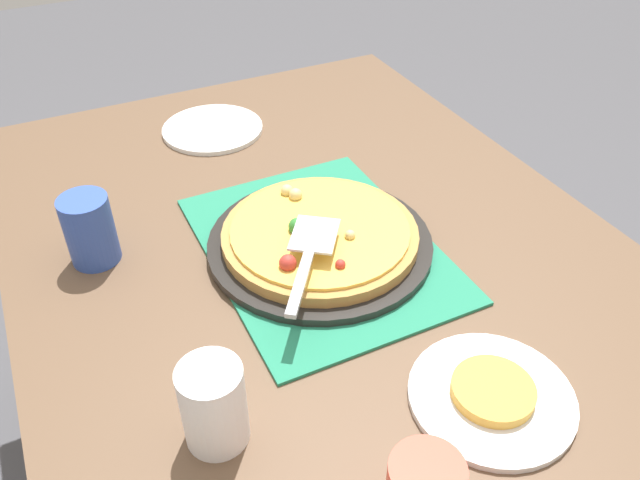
{
  "coord_description": "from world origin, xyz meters",
  "views": [
    {
      "loc": [
        -0.76,
        0.37,
        1.44
      ],
      "look_at": [
        0.0,
        0.0,
        0.77
      ],
      "focal_mm": 36.1,
      "sensor_mm": 36.0,
      "label": 1
    }
  ],
  "objects_px": {
    "plate_far_right": "(491,397)",
    "plate_side": "(213,129)",
    "served_slice_right": "(493,391)",
    "pizza": "(319,234)",
    "pizza_pan": "(320,243)",
    "cup_far": "(90,230)",
    "pizza_server": "(309,253)",
    "cup_near": "(214,405)"
  },
  "relations": [
    {
      "from": "plate_far_right",
      "to": "plate_side",
      "type": "xyz_separation_m",
      "value": [
        0.86,
        0.1,
        0.0
      ]
    },
    {
      "from": "served_slice_right",
      "to": "pizza",
      "type": "bearing_deg",
      "value": 9.86
    },
    {
      "from": "pizza",
      "to": "plate_far_right",
      "type": "relative_size",
      "value": 1.5
    },
    {
      "from": "pizza_pan",
      "to": "served_slice_right",
      "type": "xyz_separation_m",
      "value": [
        -0.38,
        -0.07,
        0.01
      ]
    },
    {
      "from": "served_slice_right",
      "to": "cup_far",
      "type": "xyz_separation_m",
      "value": [
        0.52,
        0.41,
        0.04
      ]
    },
    {
      "from": "served_slice_right",
      "to": "pizza_server",
      "type": "height_order",
      "value": "pizza_server"
    },
    {
      "from": "pizza",
      "to": "plate_side",
      "type": "xyz_separation_m",
      "value": [
        0.48,
        0.03,
        -0.03
      ]
    },
    {
      "from": "plate_far_right",
      "to": "served_slice_right",
      "type": "relative_size",
      "value": 2.0
    },
    {
      "from": "plate_side",
      "to": "pizza_pan",
      "type": "bearing_deg",
      "value": -176.24
    },
    {
      "from": "plate_side",
      "to": "pizza_server",
      "type": "relative_size",
      "value": 1.04
    },
    {
      "from": "cup_near",
      "to": "pizza_server",
      "type": "xyz_separation_m",
      "value": [
        0.2,
        -0.22,
        0.01
      ]
    },
    {
      "from": "plate_side",
      "to": "cup_near",
      "type": "height_order",
      "value": "cup_near"
    },
    {
      "from": "pizza_pan",
      "to": "plate_side",
      "type": "distance_m",
      "value": 0.48
    },
    {
      "from": "plate_side",
      "to": "pizza_server",
      "type": "bearing_deg",
      "value": 177.33
    },
    {
      "from": "cup_far",
      "to": "served_slice_right",
      "type": "bearing_deg",
      "value": -141.85
    },
    {
      "from": "pizza_pan",
      "to": "pizza",
      "type": "xyz_separation_m",
      "value": [
        0.0,
        0.0,
        0.02
      ]
    },
    {
      "from": "pizza_server",
      "to": "plate_far_right",
      "type": "bearing_deg",
      "value": -157.93
    },
    {
      "from": "pizza_pan",
      "to": "pizza_server",
      "type": "bearing_deg",
      "value": 144.1
    },
    {
      "from": "plate_far_right",
      "to": "cup_far",
      "type": "bearing_deg",
      "value": 38.15
    },
    {
      "from": "pizza_pan",
      "to": "cup_near",
      "type": "height_order",
      "value": "cup_near"
    },
    {
      "from": "served_slice_right",
      "to": "cup_near",
      "type": "xyz_separation_m",
      "value": [
        0.11,
        0.34,
        0.04
      ]
    },
    {
      "from": "pizza",
      "to": "plate_far_right",
      "type": "height_order",
      "value": "pizza"
    },
    {
      "from": "pizza",
      "to": "pizza_server",
      "type": "bearing_deg",
      "value": 144.73
    },
    {
      "from": "pizza",
      "to": "plate_far_right",
      "type": "distance_m",
      "value": 0.39
    },
    {
      "from": "cup_far",
      "to": "pizza_server",
      "type": "xyz_separation_m",
      "value": [
        -0.22,
        -0.29,
        0.01
      ]
    },
    {
      "from": "pizza_pan",
      "to": "served_slice_right",
      "type": "bearing_deg",
      "value": -170.29
    },
    {
      "from": "cup_far",
      "to": "pizza_pan",
      "type": "bearing_deg",
      "value": -112.3
    },
    {
      "from": "pizza_pan",
      "to": "pizza_server",
      "type": "height_order",
      "value": "pizza_server"
    },
    {
      "from": "cup_near",
      "to": "pizza_server",
      "type": "distance_m",
      "value": 0.29
    },
    {
      "from": "cup_far",
      "to": "plate_side",
      "type": "bearing_deg",
      "value": -43.18
    },
    {
      "from": "pizza_pan",
      "to": "plate_far_right",
      "type": "distance_m",
      "value": 0.39
    },
    {
      "from": "served_slice_right",
      "to": "cup_near",
      "type": "relative_size",
      "value": 0.92
    },
    {
      "from": "pizza_pan",
      "to": "cup_far",
      "type": "distance_m",
      "value": 0.38
    },
    {
      "from": "plate_side",
      "to": "pizza_server",
      "type": "xyz_separation_m",
      "value": [
        -0.56,
        0.03,
        0.07
      ]
    },
    {
      "from": "plate_side",
      "to": "served_slice_right",
      "type": "relative_size",
      "value": 2.0
    },
    {
      "from": "cup_near",
      "to": "pizza_server",
      "type": "height_order",
      "value": "cup_near"
    },
    {
      "from": "pizza",
      "to": "cup_near",
      "type": "height_order",
      "value": "cup_near"
    },
    {
      "from": "pizza",
      "to": "pizza_pan",
      "type": "bearing_deg",
      "value": -106.53
    },
    {
      "from": "served_slice_right",
      "to": "cup_far",
      "type": "bearing_deg",
      "value": 38.15
    },
    {
      "from": "plate_far_right",
      "to": "cup_far",
      "type": "distance_m",
      "value": 0.67
    },
    {
      "from": "pizza_pan",
      "to": "cup_far",
      "type": "xyz_separation_m",
      "value": [
        0.14,
        0.35,
        0.05
      ]
    },
    {
      "from": "cup_near",
      "to": "pizza_server",
      "type": "relative_size",
      "value": 0.57
    }
  ]
}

